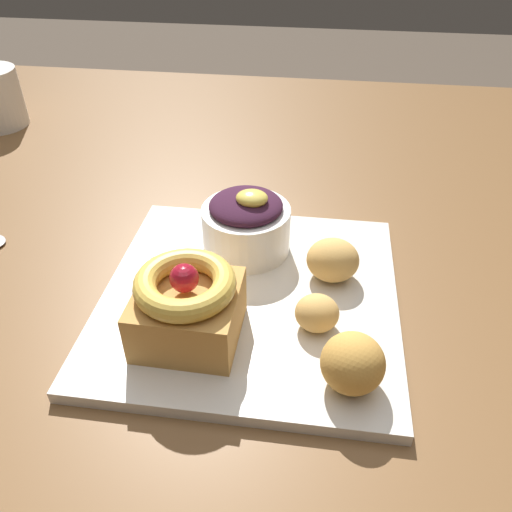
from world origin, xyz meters
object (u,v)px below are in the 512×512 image
at_px(front_plate, 253,297).
at_px(fritter_back, 317,313).
at_px(cake_slice, 187,305).
at_px(berry_ramekin, 246,224).
at_px(fritter_front, 353,363).
at_px(fritter_middle, 333,260).

relative_size(front_plate, fritter_back, 7.17).
bearing_deg(cake_slice, berry_ramekin, 77.13).
bearing_deg(cake_slice, fritter_front, -14.27).
bearing_deg(berry_ramekin, fritter_front, -57.02).
distance_m(cake_slice, fritter_middle, 0.15).
distance_m(cake_slice, fritter_back, 0.11).
relative_size(berry_ramekin, fritter_front, 1.80).
bearing_deg(fritter_back, fritter_middle, 80.54).
bearing_deg(front_plate, fritter_middle, 24.90).
distance_m(berry_ramekin, fritter_back, 0.13).
xyz_separation_m(cake_slice, berry_ramekin, (0.03, 0.13, -0.00)).
bearing_deg(fritter_front, front_plate, 133.15).
bearing_deg(berry_ramekin, front_plate, -76.29).
distance_m(front_plate, fritter_back, 0.07).
relative_size(berry_ramekin, fritter_middle, 1.78).
distance_m(berry_ramekin, fritter_front, 0.19).
xyz_separation_m(cake_slice, fritter_front, (0.14, -0.03, -0.01)).
relative_size(cake_slice, fritter_middle, 1.71).
bearing_deg(cake_slice, front_plate, 52.95).
xyz_separation_m(front_plate, cake_slice, (-0.05, -0.06, 0.04)).
height_order(front_plate, berry_ramekin, berry_ramekin).
bearing_deg(fritter_middle, cake_slice, -141.39).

